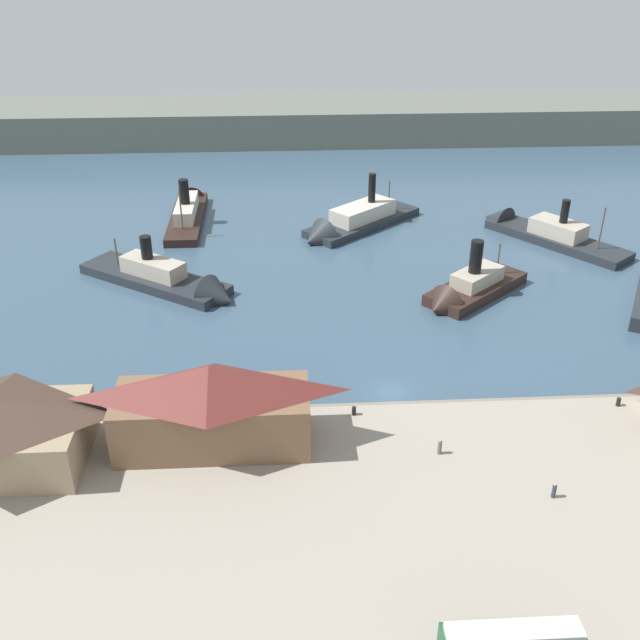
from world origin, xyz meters
The scene contains 14 objects.
ground_plane centered at (0.00, 0.00, 0.00)m, with size 320.00×320.00×0.00m, color #385166.
quay_promenade centered at (0.00, -22.00, 0.60)m, with size 110.00×36.00×1.20m, color #9E9384.
seawall_edge centered at (0.00, -3.60, 0.50)m, with size 110.00×0.80×1.00m, color gray.
ferry_shed_east_terminal centered at (-18.38, -9.29, 5.62)m, with size 18.59×7.65×8.70m.
pedestrian_near_east_shed centered at (11.59, -18.60, 1.89)m, with size 0.38×0.38×1.52m.
pedestrian_walking_west centered at (2.88, -12.16, 1.94)m, with size 0.40×0.40×1.63m.
mooring_post_east centered at (22.97, -5.52, 1.65)m, with size 0.44×0.44×0.90m, color black.
mooring_post_west centered at (-4.55, -5.54, 1.65)m, with size 0.44×0.44×0.90m, color black.
ferry_mid_harbor centered at (-0.10, 48.00, 1.25)m, with size 22.49×20.91×11.09m.
ferry_moored_west centered at (30.51, 43.47, 1.16)m, with size 20.57×23.85×10.06m.
ferry_moored_east centered at (-26.64, 27.14, 1.13)m, with size 24.53×19.55×9.21m.
ferry_approaching_west centered at (-27.63, 56.78, 1.28)m, with size 5.53×25.35×10.06m.
ferry_near_quay centered at (13.58, 21.86, 1.34)m, with size 17.22×16.07×10.12m.
far_headland centered at (0.00, 110.00, 4.00)m, with size 180.00×24.00×8.00m, color #60665B.
Camera 1 is at (-11.42, -65.31, 44.87)m, focal length 40.60 mm.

